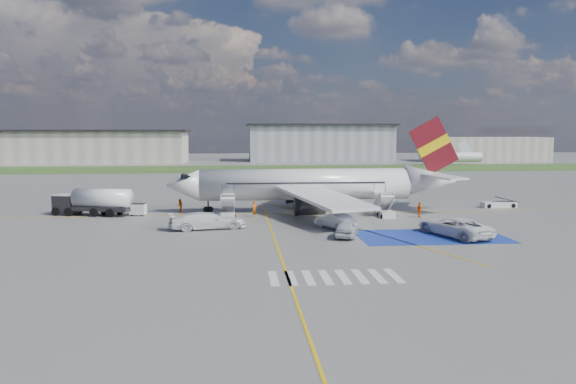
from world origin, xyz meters
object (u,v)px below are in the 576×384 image
(airliner, at_px, (316,184))
(car_silver_b, at_px, (335,221))
(fuel_tanker, at_px, (94,204))
(belt_loader, at_px, (499,205))
(van_white_a, at_px, (454,223))
(gpu_cart, at_px, (138,210))
(van_white_b, at_px, (208,218))
(car_silver_a, at_px, (347,229))

(airliner, bearing_deg, car_silver_b, -89.47)
(fuel_tanker, bearing_deg, car_silver_b, -7.98)
(fuel_tanker, distance_m, belt_loader, 51.65)
(airliner, height_order, fuel_tanker, airliner)
(belt_loader, relative_size, van_white_a, 0.75)
(car_silver_b, bearing_deg, gpu_cart, -56.25)
(gpu_cart, bearing_deg, fuel_tanker, -176.21)
(airliner, relative_size, belt_loader, 7.60)
(van_white_b, bearing_deg, fuel_tanker, 41.05)
(gpu_cart, height_order, car_silver_b, car_silver_b)
(fuel_tanker, bearing_deg, car_silver_a, -15.48)
(fuel_tanker, xyz_separation_m, gpu_cart, (5.33, -0.73, -0.68))
(car_silver_b, bearing_deg, belt_loader, -179.31)
(airliner, distance_m, fuel_tanker, 27.12)
(car_silver_b, bearing_deg, fuel_tanker, -52.86)
(fuel_tanker, xyz_separation_m, car_silver_a, (27.43, -16.44, -0.56))
(car_silver_a, bearing_deg, gpu_cart, -16.92)
(gpu_cart, distance_m, belt_loader, 46.37)
(gpu_cart, relative_size, belt_loader, 0.41)
(van_white_a, bearing_deg, airliner, -77.58)
(belt_loader, distance_m, car_silver_b, 28.27)
(airliner, height_order, gpu_cart, airliner)
(gpu_cart, distance_m, van_white_b, 13.35)
(car_silver_b, height_order, van_white_b, van_white_b)
(belt_loader, height_order, van_white_a, van_white_a)
(airliner, height_order, belt_loader, airliner)
(gpu_cart, bearing_deg, car_silver_a, -23.78)
(airliner, xyz_separation_m, van_white_a, (10.78, -17.89, -2.18))
(van_white_a, distance_m, van_white_b, 24.48)
(belt_loader, distance_m, van_white_a, 23.66)
(fuel_tanker, xyz_separation_m, van_white_a, (37.80, -16.80, -0.14))
(car_silver_a, bearing_deg, car_silver_b, -67.93)
(airliner, height_order, van_white_a, airliner)
(van_white_a, bearing_deg, car_silver_b, -43.93)
(airliner, xyz_separation_m, gpu_cart, (-21.69, -1.82, -2.72))
(gpu_cart, height_order, car_silver_a, car_silver_a)
(belt_loader, bearing_deg, van_white_a, -126.86)
(belt_loader, xyz_separation_m, van_white_a, (-13.79, -19.21, 0.86))
(fuel_tanker, bearing_deg, belt_loader, 18.14)
(belt_loader, relative_size, car_silver_b, 0.98)
(car_silver_a, xyz_separation_m, car_silver_b, (-0.29, 4.67, 0.02))
(gpu_cart, height_order, van_white_a, van_white_a)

